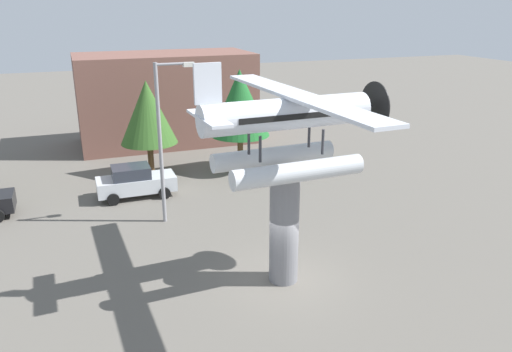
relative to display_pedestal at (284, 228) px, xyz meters
name	(u,v)px	position (x,y,z in m)	size (l,w,h in m)	color
ground_plane	(283,279)	(0.00, 0.00, -2.17)	(140.00, 140.00, 0.00)	#605B54
display_pedestal	(284,228)	(0.00, 0.00, 0.00)	(1.10, 1.10, 4.33)	slate
floatplane_monument	(290,127)	(0.13, 0.01, 3.84)	(6.96, 10.44, 4.00)	silver
car_mid_silver	(135,181)	(-4.11, 10.92, -1.29)	(4.20, 2.02, 1.76)	silver
streetlight_primary	(164,132)	(-3.04, 7.05, 2.28)	(1.84, 0.28, 7.63)	gray
storefront_building	(166,98)	(-0.15, 22.00, 1.16)	(12.76, 6.21, 6.65)	brown
tree_east	(148,112)	(-2.66, 14.50, 1.73)	(3.43, 3.43, 5.82)	brown
tree_center_back	(240,103)	(2.80, 13.34, 2.14)	(3.67, 3.67, 6.36)	brown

